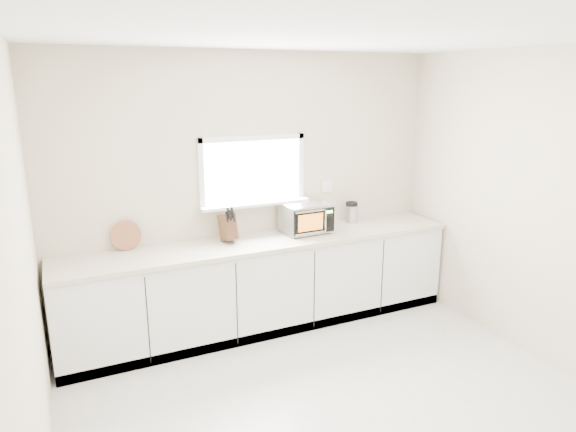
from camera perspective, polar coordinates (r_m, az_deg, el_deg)
ground at (r=4.06m, az=7.39°, el=-21.88°), size 4.00×4.00×0.00m
back_wall at (r=5.16m, az=-3.98°, el=3.00°), size 4.00×0.17×2.70m
cabinets at (r=5.16m, az=-2.60°, el=-7.70°), size 3.92×0.60×0.88m
countertop at (r=5.00m, az=-2.62°, el=-2.86°), size 3.92×0.64×0.04m
microwave at (r=5.19m, az=2.01°, el=-0.13°), size 0.48×0.40×0.30m
knife_block at (r=4.92m, az=-6.69°, el=-1.17°), size 0.14×0.25×0.35m
cutting_board at (r=4.88m, az=-17.56°, el=-2.07°), size 0.27×0.07×0.27m
coffee_grinder at (r=5.61m, az=7.06°, el=0.44°), size 0.17×0.17×0.23m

